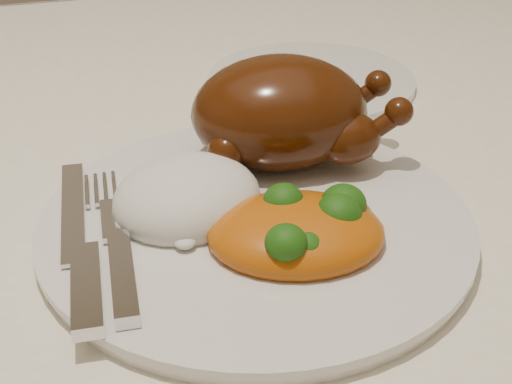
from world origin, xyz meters
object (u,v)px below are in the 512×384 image
object	(u,v)px
dining_table	(126,264)
side_plate	(311,81)
dinner_plate	(256,224)
roast_chicken	(285,112)

from	to	relation	value
dining_table	side_plate	xyz separation A→B (m)	(0.22, 0.11, 0.11)
dining_table	dinner_plate	distance (m)	0.19
dining_table	side_plate	world-z (taller)	side_plate
dining_table	dinner_plate	xyz separation A→B (m)	(0.08, -0.13, 0.11)
dinner_plate	roast_chicken	bearing A→B (deg)	57.61
dinner_plate	dining_table	bearing A→B (deg)	121.89
dinner_plate	side_plate	size ratio (longest dim) A/B	1.40
dinner_plate	side_plate	world-z (taller)	dinner_plate
side_plate	roast_chicken	world-z (taller)	roast_chicken
dinner_plate	roast_chicken	world-z (taller)	roast_chicken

